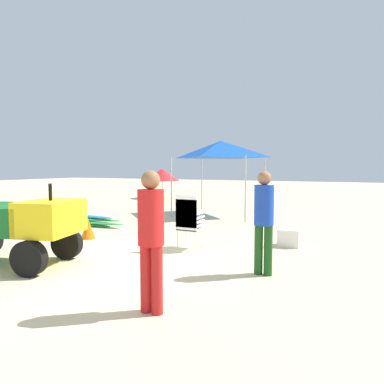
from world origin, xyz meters
The scene contains 10 objects.
ground centered at (0.00, 0.00, 0.00)m, with size 80.00×80.00×0.00m, color beige.
utility_cart centered at (-1.46, -0.75, 0.78)m, with size 2.76×1.81×1.50m.
stacked_plastic_chairs centered at (0.99, 1.62, 0.70)m, with size 0.48×0.48×1.20m.
surfboard_pile centered at (-3.18, 3.01, 0.16)m, with size 2.62×0.61×0.32m.
lifeguard_near_left centered at (2.84, 0.63, 0.99)m, with size 0.32×0.32×1.72m.
lifeguard_near_center centered at (1.95, -1.42, 1.01)m, with size 0.32×0.32×1.75m.
popup_canopy centered at (-0.32, 7.08, 2.46)m, with size 2.78×2.78×2.78m.
beach_umbrella_left centered at (-5.77, 12.07, 1.37)m, with size 2.02×2.02×1.73m.
traffic_cone_near centered at (-1.80, 1.58, 0.26)m, with size 0.36×0.36×0.52m, color orange.
cooler_box centered at (2.89, 2.90, 0.19)m, with size 0.48×0.37×0.39m, color white.
Camera 1 is at (4.12, -4.85, 1.78)m, focal length 31.48 mm.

